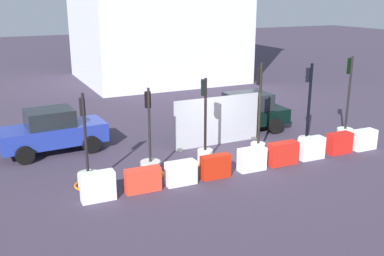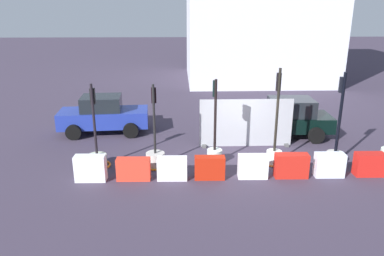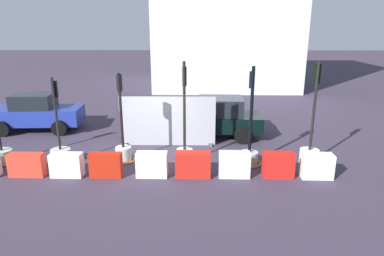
# 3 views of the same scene
# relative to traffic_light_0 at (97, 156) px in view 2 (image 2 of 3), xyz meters

# --- Properties ---
(ground_plane) EXTENTS (120.00, 120.00, 0.00)m
(ground_plane) POSITION_rel_traffic_light_0_xyz_m (5.52, 0.18, -0.43)
(ground_plane) COLOR #383040
(traffic_light_0) EXTENTS (0.95, 0.95, 3.12)m
(traffic_light_0) POSITION_rel_traffic_light_0_xyz_m (0.00, 0.00, 0.00)
(traffic_light_0) COLOR #ADB9A0
(traffic_light_0) RESTS_ON ground_plane
(traffic_light_1) EXTENTS (0.94, 0.94, 3.09)m
(traffic_light_1) POSITION_rel_traffic_light_0_xyz_m (2.15, -0.03, -0.00)
(traffic_light_1) COLOR #BBB4AE
(traffic_light_1) RESTS_ON ground_plane
(traffic_light_2) EXTENTS (0.80, 0.80, 3.22)m
(traffic_light_2) POSITION_rel_traffic_light_0_xyz_m (4.36, 0.16, 0.13)
(traffic_light_2) COLOR silver
(traffic_light_2) RESTS_ON ground_plane
(traffic_light_3) EXTENTS (0.74, 0.74, 3.62)m
(traffic_light_3) POSITION_rel_traffic_light_0_xyz_m (6.59, 0.02, 0.21)
(traffic_light_3) COLOR silver
(traffic_light_3) RESTS_ON ground_plane
(traffic_light_4) EXTENTS (0.86, 0.86, 3.48)m
(traffic_light_4) POSITION_rel_traffic_light_0_xyz_m (8.89, -0.05, 0.18)
(traffic_light_4) COLOR #B6B2AB
(traffic_light_4) RESTS_ON ground_plane
(construction_barrier_0) EXTENTS (1.05, 0.43, 0.91)m
(construction_barrier_0) POSITION_rel_traffic_light_0_xyz_m (0.03, -1.19, 0.03)
(construction_barrier_0) COLOR silver
(construction_barrier_0) RESTS_ON ground_plane
(construction_barrier_1) EXTENTS (1.15, 0.39, 0.78)m
(construction_barrier_1) POSITION_rel_traffic_light_0_xyz_m (1.47, -1.17, -0.04)
(construction_barrier_1) COLOR red
(construction_barrier_1) RESTS_ON ground_plane
(construction_barrier_2) EXTENTS (1.03, 0.45, 0.79)m
(construction_barrier_2) POSITION_rel_traffic_light_0_xyz_m (2.79, -1.17, -0.03)
(construction_barrier_2) COLOR white
(construction_barrier_2) RESTS_ON ground_plane
(construction_barrier_3) EXTENTS (1.04, 0.39, 0.81)m
(construction_barrier_3) POSITION_rel_traffic_light_0_xyz_m (4.07, -1.18, -0.02)
(construction_barrier_3) COLOR #B31F0D
(construction_barrier_3) RESTS_ON ground_plane
(construction_barrier_4) EXTENTS (1.02, 0.44, 0.83)m
(construction_barrier_4) POSITION_rel_traffic_light_0_xyz_m (5.57, -1.14, -0.01)
(construction_barrier_4) COLOR white
(construction_barrier_4) RESTS_ON ground_plane
(construction_barrier_5) EXTENTS (1.15, 0.44, 0.85)m
(construction_barrier_5) POSITION_rel_traffic_light_0_xyz_m (6.91, -1.15, 0.00)
(construction_barrier_5) COLOR red
(construction_barrier_5) RESTS_ON ground_plane
(construction_barrier_6) EXTENTS (1.01, 0.45, 0.85)m
(construction_barrier_6) POSITION_rel_traffic_light_0_xyz_m (8.25, -1.13, -0.00)
(construction_barrier_6) COLOR silver
(construction_barrier_6) RESTS_ON ground_plane
(construction_barrier_7) EXTENTS (1.00, 0.48, 0.82)m
(construction_barrier_7) POSITION_rel_traffic_light_0_xyz_m (9.68, -1.09, -0.01)
(construction_barrier_7) COLOR red
(construction_barrier_7) RESTS_ON ground_plane
(car_black_sedan) EXTENTS (4.65, 2.24, 1.76)m
(car_black_sedan) POSITION_rel_traffic_light_0_xyz_m (7.69, 3.13, 0.43)
(car_black_sedan) COLOR black
(car_black_sedan) RESTS_ON ground_plane
(car_blue_estate) EXTENTS (4.16, 2.23, 1.75)m
(car_blue_estate) POSITION_rel_traffic_light_0_xyz_m (-0.48, 3.95, 0.43)
(car_blue_estate) COLOR navy
(car_blue_estate) RESTS_ON ground_plane
(site_fence_panel) EXTENTS (3.90, 0.50, 2.04)m
(site_fence_panel) POSITION_rel_traffic_light_0_xyz_m (5.84, 1.93, 0.55)
(site_fence_panel) COLOR #9EA1A8
(site_fence_panel) RESTS_ON ground_plane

